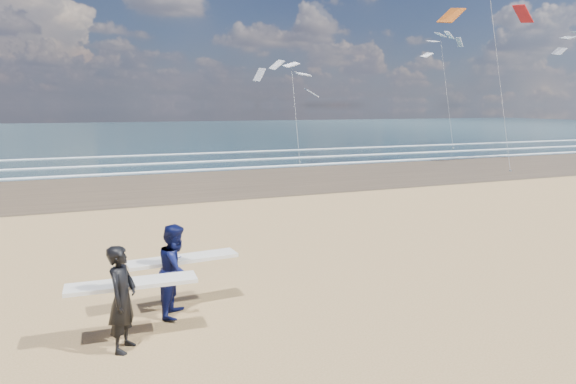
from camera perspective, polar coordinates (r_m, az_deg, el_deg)
name	(u,v)px	position (r m, az deg, el deg)	size (l,w,h in m)	color
wet_sand_strip	(440,168)	(35.02, 16.50, 2.55)	(220.00, 12.00, 0.01)	#4A3927
ocean	(223,131)	(84.05, -7.29, 6.77)	(220.00, 100.00, 0.02)	#193039
foam_breakers	(361,154)	(43.29, 8.12, 4.19)	(220.00, 11.70, 0.05)	white
surfer_near	(124,296)	(9.16, -17.80, -10.98)	(2.22, 1.06, 1.81)	black
surfer_far	(177,269)	(10.35, -12.26, -8.38)	(2.23, 1.23, 1.82)	#0B103E
kite_0	(495,43)	(37.20, 22.05, 15.10)	(7.31, 4.90, 13.53)	slate
kite_1	(294,100)	(39.25, 0.70, 10.23)	(5.42, 4.70, 8.24)	slate
kite_5	(446,82)	(53.67, 17.10, 11.62)	(5.01, 4.65, 12.03)	slate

